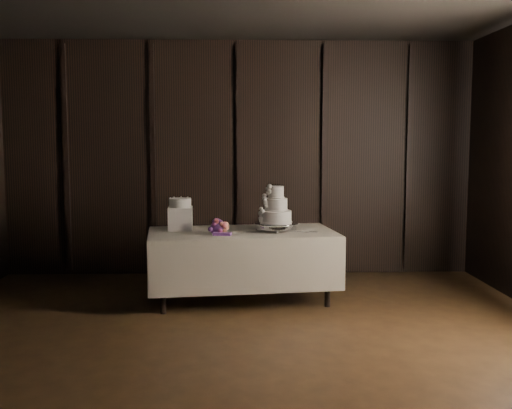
# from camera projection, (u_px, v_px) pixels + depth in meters

# --- Properties ---
(room) EXTENTS (6.08, 7.08, 3.08)m
(room) POSITION_uv_depth(u_px,v_px,m) (239.00, 173.00, 4.23)
(room) COLOR black
(room) RESTS_ON ground
(display_table) EXTENTS (2.10, 1.28, 0.76)m
(display_table) POSITION_uv_depth(u_px,v_px,m) (242.00, 263.00, 6.46)
(display_table) COLOR silver
(display_table) RESTS_ON ground
(cake_stand) EXTENTS (0.62, 0.62, 0.09)m
(cake_stand) POSITION_uv_depth(u_px,v_px,m) (276.00, 227.00, 6.45)
(cake_stand) COLOR silver
(cake_stand) RESTS_ON display_table
(wedding_cake) EXTENTS (0.38, 0.33, 0.40)m
(wedding_cake) POSITION_uv_depth(u_px,v_px,m) (273.00, 208.00, 6.41)
(wedding_cake) COLOR white
(wedding_cake) RESTS_ON cake_stand
(bouquet) EXTENTS (0.35, 0.43, 0.19)m
(bouquet) POSITION_uv_depth(u_px,v_px,m) (218.00, 227.00, 6.27)
(bouquet) COLOR #BE4A50
(bouquet) RESTS_ON display_table
(box_pedestal) EXTENTS (0.27, 0.27, 0.25)m
(box_pedestal) POSITION_uv_depth(u_px,v_px,m) (180.00, 219.00, 6.52)
(box_pedestal) COLOR white
(box_pedestal) RESTS_ON display_table
(small_cake) EXTENTS (0.24, 0.24, 0.10)m
(small_cake) POSITION_uv_depth(u_px,v_px,m) (180.00, 203.00, 6.51)
(small_cake) COLOR white
(small_cake) RESTS_ON box_pedestal
(cake_knife) EXTENTS (0.36, 0.15, 0.01)m
(cake_knife) POSITION_uv_depth(u_px,v_px,m) (296.00, 232.00, 6.37)
(cake_knife) COLOR silver
(cake_knife) RESTS_ON display_table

